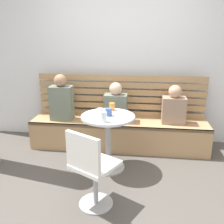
{
  "coord_description": "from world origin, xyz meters",
  "views": [
    {
      "loc": [
        0.35,
        -2.37,
        1.72
      ],
      "look_at": [
        -0.04,
        0.66,
        0.75
      ],
      "focal_mm": 39.69,
      "sensor_mm": 36.0,
      "label": 1
    }
  ],
  "objects_px": {
    "person_child_left": "(116,104)",
    "plate_small": "(122,116)",
    "white_chair": "(91,168)",
    "cup_ceramic_white": "(100,111)",
    "cup_mug_blue": "(109,112)",
    "booth_bench": "(119,134)",
    "person_adult": "(62,100)",
    "person_child_middle": "(174,107)",
    "cup_glass_tall": "(104,117)",
    "cup_tumbler_orange": "(112,107)",
    "cafe_table": "(108,132)"
  },
  "relations": [
    {
      "from": "person_adult",
      "to": "person_child_left",
      "type": "height_order",
      "value": "person_adult"
    },
    {
      "from": "cafe_table",
      "to": "person_child_middle",
      "type": "height_order",
      "value": "person_child_middle"
    },
    {
      "from": "person_adult",
      "to": "plate_small",
      "type": "height_order",
      "value": "person_adult"
    },
    {
      "from": "cup_glass_tall",
      "to": "plate_small",
      "type": "relative_size",
      "value": 0.71
    },
    {
      "from": "white_chair",
      "to": "cup_glass_tall",
      "type": "height_order",
      "value": "cup_glass_tall"
    },
    {
      "from": "cup_glass_tall",
      "to": "person_child_left",
      "type": "bearing_deg",
      "value": 87.48
    },
    {
      "from": "cup_glass_tall",
      "to": "plate_small",
      "type": "distance_m",
      "value": 0.29
    },
    {
      "from": "person_child_left",
      "to": "cup_glass_tall",
      "type": "bearing_deg",
      "value": -92.52
    },
    {
      "from": "booth_bench",
      "to": "plate_small",
      "type": "height_order",
      "value": "plate_small"
    },
    {
      "from": "booth_bench",
      "to": "cup_mug_blue",
      "type": "bearing_deg",
      "value": -95.37
    },
    {
      "from": "cup_ceramic_white",
      "to": "person_child_middle",
      "type": "bearing_deg",
      "value": 31.94
    },
    {
      "from": "person_child_left",
      "to": "cup_mug_blue",
      "type": "distance_m",
      "value": 0.67
    },
    {
      "from": "cafe_table",
      "to": "person_adult",
      "type": "relative_size",
      "value": 1.05
    },
    {
      "from": "cup_ceramic_white",
      "to": "cup_glass_tall",
      "type": "distance_m",
      "value": 0.31
    },
    {
      "from": "cup_glass_tall",
      "to": "person_adult",
      "type": "bearing_deg",
      "value": 132.56
    },
    {
      "from": "person_adult",
      "to": "cup_glass_tall",
      "type": "relative_size",
      "value": 5.87
    },
    {
      "from": "cup_ceramic_white",
      "to": "plate_small",
      "type": "xyz_separation_m",
      "value": [
        0.28,
        -0.08,
        -0.03
      ]
    },
    {
      "from": "white_chair",
      "to": "cup_tumbler_orange",
      "type": "bearing_deg",
      "value": 85.73
    },
    {
      "from": "person_child_middle",
      "to": "cup_ceramic_white",
      "type": "bearing_deg",
      "value": -148.06
    },
    {
      "from": "cup_ceramic_white",
      "to": "cafe_table",
      "type": "bearing_deg",
      "value": -28.56
    },
    {
      "from": "cafe_table",
      "to": "cup_glass_tall",
      "type": "distance_m",
      "value": 0.37
    },
    {
      "from": "person_child_middle",
      "to": "white_chair",
      "type": "bearing_deg",
      "value": -122.43
    },
    {
      "from": "person_adult",
      "to": "person_child_middle",
      "type": "height_order",
      "value": "person_adult"
    },
    {
      "from": "booth_bench",
      "to": "cup_tumbler_orange",
      "type": "height_order",
      "value": "cup_tumbler_orange"
    },
    {
      "from": "white_chair",
      "to": "cup_tumbler_orange",
      "type": "xyz_separation_m",
      "value": [
        0.08,
        1.04,
        0.33
      ]
    },
    {
      "from": "cup_ceramic_white",
      "to": "cup_glass_tall",
      "type": "relative_size",
      "value": 0.67
    },
    {
      "from": "white_chair",
      "to": "cup_tumbler_orange",
      "type": "distance_m",
      "value": 1.09
    },
    {
      "from": "person_child_left",
      "to": "plate_small",
      "type": "relative_size",
      "value": 3.5
    },
    {
      "from": "booth_bench",
      "to": "person_adult",
      "type": "relative_size",
      "value": 3.83
    },
    {
      "from": "person_child_left",
      "to": "person_child_middle",
      "type": "bearing_deg",
      "value": 1.34
    },
    {
      "from": "cup_glass_tall",
      "to": "cup_tumbler_orange",
      "type": "bearing_deg",
      "value": 85.42
    },
    {
      "from": "person_child_left",
      "to": "cafe_table",
      "type": "bearing_deg",
      "value": -92.03
    },
    {
      "from": "cup_glass_tall",
      "to": "plate_small",
      "type": "xyz_separation_m",
      "value": [
        0.19,
        0.21,
        -0.05
      ]
    },
    {
      "from": "cup_ceramic_white",
      "to": "white_chair",
      "type": "bearing_deg",
      "value": -86.5
    },
    {
      "from": "cup_glass_tall",
      "to": "cup_tumbler_orange",
      "type": "xyz_separation_m",
      "value": [
        0.04,
        0.47,
        -0.01
      ]
    },
    {
      "from": "white_chair",
      "to": "person_child_middle",
      "type": "height_order",
      "value": "person_child_middle"
    },
    {
      "from": "cup_ceramic_white",
      "to": "cup_tumbler_orange",
      "type": "xyz_separation_m",
      "value": [
        0.13,
        0.17,
        0.02
      ]
    },
    {
      "from": "person_adult",
      "to": "cup_mug_blue",
      "type": "distance_m",
      "value": 1.04
    },
    {
      "from": "booth_bench",
      "to": "cup_mug_blue",
      "type": "distance_m",
      "value": 0.88
    },
    {
      "from": "person_adult",
      "to": "person_child_middle",
      "type": "xyz_separation_m",
      "value": [
        1.7,
        0.05,
        -0.06
      ]
    },
    {
      "from": "person_adult",
      "to": "cup_tumbler_orange",
      "type": "distance_m",
      "value": 0.92
    },
    {
      "from": "cup_mug_blue",
      "to": "person_child_left",
      "type": "bearing_deg",
      "value": 88.79
    },
    {
      "from": "person_child_middle",
      "to": "cup_ceramic_white",
      "type": "xyz_separation_m",
      "value": [
        -1.0,
        -0.62,
        0.09
      ]
    },
    {
      "from": "person_adult",
      "to": "plate_small",
      "type": "xyz_separation_m",
      "value": [
        0.98,
        -0.65,
        -0.01
      ]
    },
    {
      "from": "person_child_left",
      "to": "cup_tumbler_orange",
      "type": "xyz_separation_m",
      "value": [
        -0.0,
        -0.43,
        0.09
      ]
    },
    {
      "from": "person_adult",
      "to": "cup_mug_blue",
      "type": "height_order",
      "value": "person_adult"
    },
    {
      "from": "person_child_left",
      "to": "person_adult",
      "type": "bearing_deg",
      "value": -177.89
    },
    {
      "from": "cup_mug_blue",
      "to": "cup_ceramic_white",
      "type": "xyz_separation_m",
      "value": [
        -0.12,
        0.06,
        -0.01
      ]
    },
    {
      "from": "white_chair",
      "to": "cup_ceramic_white",
      "type": "xyz_separation_m",
      "value": [
        -0.05,
        0.86,
        0.31
      ]
    },
    {
      "from": "white_chair",
      "to": "cup_tumbler_orange",
      "type": "height_order",
      "value": "white_chair"
    }
  ]
}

